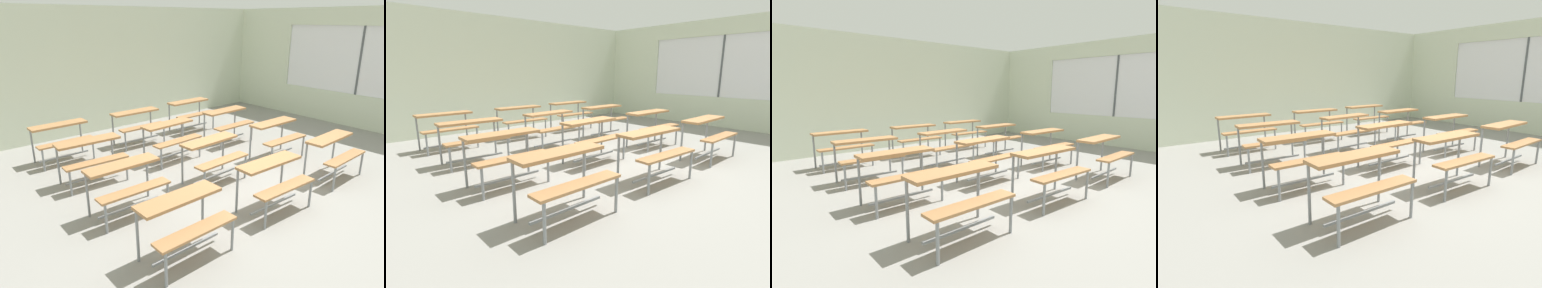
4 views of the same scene
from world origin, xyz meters
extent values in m
cube|color=gray|center=(0.00, 0.00, -0.03)|extent=(10.00, 9.00, 0.05)
cube|color=beige|center=(0.00, 4.50, 1.50)|extent=(10.00, 0.12, 3.00)
cube|color=beige|center=(5.00, 0.00, 0.42)|extent=(0.12, 9.00, 0.85)
cube|color=beige|center=(5.00, 0.00, 2.77)|extent=(0.12, 9.00, 0.45)
cube|color=beige|center=(5.00, 3.55, 1.70)|extent=(0.12, 1.90, 1.70)
cube|color=white|center=(5.00, 0.50, 1.70)|extent=(0.02, 4.20, 1.70)
cube|color=#4C5156|center=(5.00, 0.50, 1.70)|extent=(0.06, 0.05, 1.70)
cube|color=#A87547|center=(-1.85, -0.80, 0.72)|extent=(1.10, 0.33, 0.04)
cube|color=#A87547|center=(-1.86, -1.12, 0.44)|extent=(1.10, 0.23, 0.03)
cylinder|color=gray|center=(-2.35, -0.66, 0.36)|extent=(0.04, 0.04, 0.72)
cylinder|color=gray|center=(-1.35, -0.66, 0.36)|extent=(0.04, 0.04, 0.72)
cylinder|color=gray|center=(-2.36, -1.21, 0.22)|extent=(0.04, 0.04, 0.44)
cylinder|color=gray|center=(-1.36, -1.21, 0.22)|extent=(0.04, 0.04, 0.44)
cube|color=gray|center=(-1.86, -0.94, 0.10)|extent=(1.00, 0.04, 0.03)
cube|color=#A87547|center=(-0.16, -0.79, 0.72)|extent=(1.11, 0.37, 0.04)
cube|color=#A87547|center=(-0.17, -1.11, 0.44)|extent=(1.11, 0.27, 0.03)
cylinder|color=gray|center=(-0.65, -0.63, 0.36)|extent=(0.04, 0.04, 0.72)
cylinder|color=gray|center=(0.35, -0.67, 0.36)|extent=(0.04, 0.04, 0.72)
cylinder|color=gray|center=(-0.68, -1.18, 0.22)|extent=(0.04, 0.04, 0.44)
cylinder|color=gray|center=(0.32, -1.22, 0.22)|extent=(0.04, 0.04, 0.44)
cube|color=gray|center=(-0.16, -0.93, 0.10)|extent=(1.00, 0.08, 0.03)
cube|color=#A87547|center=(1.57, -0.76, 0.72)|extent=(1.11, 0.35, 0.04)
cube|color=#A87547|center=(1.58, -1.08, 0.44)|extent=(1.11, 0.25, 0.03)
cylinder|color=gray|center=(1.06, -0.64, 0.36)|extent=(0.04, 0.04, 0.72)
cylinder|color=gray|center=(2.06, -0.61, 0.36)|extent=(0.04, 0.04, 0.72)
cylinder|color=gray|center=(1.08, -1.19, 0.22)|extent=(0.04, 0.04, 0.44)
cylinder|color=gray|center=(2.08, -1.16, 0.22)|extent=(0.04, 0.04, 0.44)
cube|color=gray|center=(1.57, -0.90, 0.10)|extent=(1.00, 0.06, 0.03)
cube|color=#A87547|center=(-1.86, 0.52, 0.72)|extent=(1.10, 0.34, 0.04)
cube|color=#A87547|center=(-1.86, 0.20, 0.44)|extent=(1.10, 0.24, 0.03)
cylinder|color=gray|center=(-2.35, 0.66, 0.36)|extent=(0.04, 0.04, 0.72)
cylinder|color=gray|center=(-1.35, 0.65, 0.36)|extent=(0.04, 0.04, 0.72)
cylinder|color=gray|center=(-2.36, 0.11, 0.22)|extent=(0.04, 0.04, 0.44)
cylinder|color=gray|center=(-1.36, 0.10, 0.22)|extent=(0.04, 0.04, 0.44)
cube|color=gray|center=(-1.86, 0.38, 0.10)|extent=(1.00, 0.05, 0.03)
cube|color=#A87547|center=(-0.15, 0.51, 0.72)|extent=(1.11, 0.35, 0.04)
cube|color=#A87547|center=(-0.14, 0.19, 0.44)|extent=(1.11, 0.25, 0.03)
cylinder|color=gray|center=(-0.66, 0.63, 0.36)|extent=(0.04, 0.04, 0.72)
cylinder|color=gray|center=(0.34, 0.66, 0.36)|extent=(0.04, 0.04, 0.72)
cylinder|color=gray|center=(-0.64, 0.08, 0.22)|extent=(0.04, 0.04, 0.44)
cylinder|color=gray|center=(0.36, 0.11, 0.22)|extent=(0.04, 0.04, 0.44)
cube|color=gray|center=(-0.15, 0.37, 0.10)|extent=(1.00, 0.06, 0.03)
cube|color=#A87547|center=(1.60, 0.49, 0.72)|extent=(1.11, 0.35, 0.04)
cube|color=#A87547|center=(1.59, 0.17, 0.44)|extent=(1.11, 0.25, 0.03)
cylinder|color=gray|center=(1.10, 0.64, 0.36)|extent=(0.04, 0.04, 0.72)
cylinder|color=gray|center=(2.10, 0.62, 0.36)|extent=(0.04, 0.04, 0.72)
cylinder|color=gray|center=(1.09, 0.10, 0.22)|extent=(0.04, 0.04, 0.44)
cylinder|color=gray|center=(2.09, 0.07, 0.22)|extent=(0.04, 0.04, 0.44)
cube|color=gray|center=(1.60, 0.35, 0.10)|extent=(1.00, 0.06, 0.03)
cube|color=#A87547|center=(-1.77, 1.84, 0.72)|extent=(1.11, 0.37, 0.04)
cube|color=#A87547|center=(-1.79, 1.52, 0.44)|extent=(1.11, 0.27, 0.03)
cylinder|color=gray|center=(-2.26, 2.00, 0.36)|extent=(0.04, 0.04, 0.72)
cylinder|color=gray|center=(-1.27, 1.95, 0.36)|extent=(0.04, 0.04, 0.72)
cylinder|color=gray|center=(-2.29, 1.45, 0.22)|extent=(0.04, 0.04, 0.44)
cylinder|color=gray|center=(-1.29, 1.40, 0.22)|extent=(0.04, 0.04, 0.44)
cube|color=gray|center=(-1.78, 1.70, 0.10)|extent=(1.00, 0.08, 0.03)
cube|color=#A87547|center=(-0.09, 1.80, 0.72)|extent=(1.11, 0.37, 0.04)
cube|color=#A87547|center=(-0.07, 1.48, 0.44)|extent=(1.11, 0.27, 0.03)
cylinder|color=gray|center=(-0.59, 1.92, 0.36)|extent=(0.04, 0.04, 0.72)
cylinder|color=gray|center=(0.40, 1.97, 0.36)|extent=(0.04, 0.04, 0.72)
cylinder|color=gray|center=(-0.57, 1.37, 0.22)|extent=(0.04, 0.04, 0.44)
cylinder|color=gray|center=(0.43, 1.42, 0.22)|extent=(0.04, 0.04, 0.44)
cube|color=gray|center=(-0.08, 1.66, 0.10)|extent=(1.00, 0.08, 0.03)
cube|color=#A87547|center=(1.56, 1.84, 0.72)|extent=(1.10, 0.32, 0.04)
cube|color=#A87547|center=(1.56, 1.52, 0.44)|extent=(1.10, 0.22, 0.03)
cylinder|color=gray|center=(1.06, 1.98, 0.36)|extent=(0.04, 0.04, 0.72)
cylinder|color=gray|center=(2.06, 1.98, 0.36)|extent=(0.04, 0.04, 0.72)
cylinder|color=gray|center=(1.06, 1.43, 0.22)|extent=(0.04, 0.04, 0.44)
cylinder|color=gray|center=(2.06, 1.43, 0.22)|extent=(0.04, 0.04, 0.44)
cube|color=gray|center=(1.56, 1.70, 0.10)|extent=(1.00, 0.03, 0.03)
cube|color=#A87547|center=(-1.79, 3.15, 0.72)|extent=(1.10, 0.33, 0.04)
cube|color=#A87547|center=(-1.78, 2.83, 0.44)|extent=(1.10, 0.23, 0.03)
cylinder|color=gray|center=(-2.29, 3.28, 0.36)|extent=(0.04, 0.04, 0.72)
cylinder|color=gray|center=(-1.29, 3.29, 0.36)|extent=(0.04, 0.04, 0.72)
cylinder|color=gray|center=(-2.28, 2.73, 0.22)|extent=(0.04, 0.04, 0.44)
cylinder|color=gray|center=(-1.28, 2.74, 0.22)|extent=(0.04, 0.04, 0.44)
cube|color=gray|center=(-1.79, 3.01, 0.10)|extent=(1.00, 0.04, 0.03)
cube|color=#A87547|center=(-0.07, 3.07, 0.72)|extent=(1.11, 0.34, 0.04)
cube|color=#A87547|center=(-0.07, 2.75, 0.44)|extent=(1.10, 0.24, 0.03)
cylinder|color=gray|center=(-0.56, 3.22, 0.36)|extent=(0.04, 0.04, 0.72)
cylinder|color=gray|center=(0.44, 3.20, 0.36)|extent=(0.04, 0.04, 0.72)
cylinder|color=gray|center=(-0.58, 2.67, 0.22)|extent=(0.04, 0.04, 0.44)
cylinder|color=gray|center=(0.42, 2.65, 0.22)|extent=(0.04, 0.04, 0.44)
cube|color=gray|center=(-0.07, 2.93, 0.10)|extent=(1.00, 0.05, 0.03)
cube|color=#A87547|center=(1.54, 3.12, 0.72)|extent=(1.10, 0.33, 0.04)
cube|color=#A87547|center=(1.54, 2.80, 0.44)|extent=(1.10, 0.23, 0.03)
cylinder|color=gray|center=(1.04, 3.27, 0.36)|extent=(0.04, 0.04, 0.72)
cylinder|color=gray|center=(2.04, 3.26, 0.36)|extent=(0.04, 0.04, 0.72)
cylinder|color=gray|center=(1.03, 2.72, 0.22)|extent=(0.04, 0.04, 0.44)
cylinder|color=gray|center=(2.03, 2.71, 0.22)|extent=(0.04, 0.04, 0.44)
cube|color=gray|center=(1.54, 2.98, 0.10)|extent=(1.00, 0.04, 0.03)
camera|label=1|loc=(-4.15, -3.75, 2.70)|focal=33.40mm
camera|label=2|loc=(-3.80, -3.30, 1.60)|focal=28.00mm
camera|label=3|loc=(-3.80, -3.30, 1.60)|focal=28.00mm
camera|label=4|loc=(-3.80, -3.30, 1.60)|focal=28.00mm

